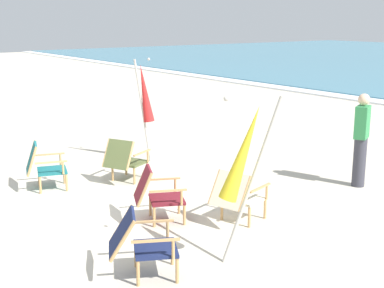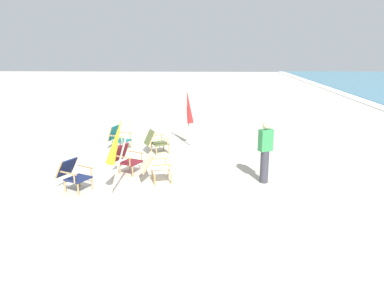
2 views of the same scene
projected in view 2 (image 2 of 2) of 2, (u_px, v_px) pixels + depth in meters
ground_plane at (114, 161)px, 11.63m from camera, size 80.00×80.00×0.00m
beach_chair_front_left at (155, 167)px, 9.74m from camera, size 0.76×0.90×0.77m
beach_chair_back_right at (73, 173)px, 9.22m from camera, size 0.86×0.95×0.77m
beach_chair_back_left at (155, 141)px, 12.35m from camera, size 0.84×0.91×0.79m
beach_chair_front_right at (126, 158)px, 10.48m from camera, size 0.82×0.88×0.81m
beach_chair_mid_center at (118, 137)px, 12.82m from camera, size 0.75×0.81×0.82m
umbrella_furled_yellow at (116, 142)px, 8.61m from camera, size 0.41×0.77×2.02m
umbrella_furled_red at (189, 107)px, 13.07m from camera, size 0.39×0.43×2.11m
person_near_chairs at (265, 152)px, 9.61m from camera, size 0.33×0.39×1.63m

